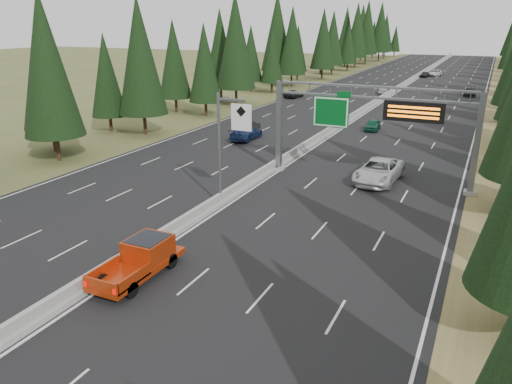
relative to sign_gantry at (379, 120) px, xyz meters
The scene contains 18 objects.
road 46.29m from the sign_gantry, 101.18° to the left, with size 32.00×260.00×0.08m, color black.
shoulder_right 46.28m from the sign_gantry, 78.86° to the left, with size 3.60×260.00×0.06m, color olive.
shoulder_left 52.70m from the sign_gantry, 120.63° to the left, with size 3.60×260.00×0.06m, color #4B5527.
median_barrier 46.25m from the sign_gantry, 101.18° to the left, with size 0.70×260.00×0.85m.
sign_gantry is the anchor object (origin of this frame).
hov_sign_pole 12.96m from the sign_gantry, 130.04° to the right, with size 2.80×0.50×8.00m.
tree_row_left 46.65m from the sign_gantry, 131.65° to the left, with size 12.34×244.62×18.90m.
silver_minivan 4.31m from the sign_gantry, 64.54° to the left, with size 3.02×6.54×1.82m, color silver.
red_pickup 22.46m from the sign_gantry, 109.63° to the right, with size 2.04×5.71×1.86m.
car_ahead_green 21.81m from the sign_gantry, 103.11° to the left, with size 1.55×3.85×1.31m, color #114D36.
car_ahead_dkred 37.16m from the sign_gantry, 89.83° to the left, with size 1.48×4.26×1.40m, color #4B0A0B.
car_ahead_dkgrey 57.94m from the sign_gantry, 85.92° to the left, with size 2.06×5.06×1.47m, color black.
car_ahead_white 90.95m from the sign_gantry, 93.45° to the left, with size 2.47×5.35×1.49m, color silver.
car_ahead_far 87.12m from the sign_gantry, 94.89° to the left, with size 1.58×3.92×1.33m, color black.
car_onc_near 22.64m from the sign_gantry, 143.82° to the left, with size 1.48×4.24×1.40m, color black.
car_onc_blue 19.66m from the sign_gantry, 149.68° to the left, with size 2.15×5.29×1.53m, color navy.
car_onc_white 54.99m from the sign_gantry, 100.96° to the left, with size 1.51×3.74×1.28m, color silver.
car_onc_far 48.63m from the sign_gantry, 118.93° to the left, with size 2.16×4.69×1.30m, color black.
Camera 1 is at (16.75, -4.56, 12.64)m, focal length 35.00 mm.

